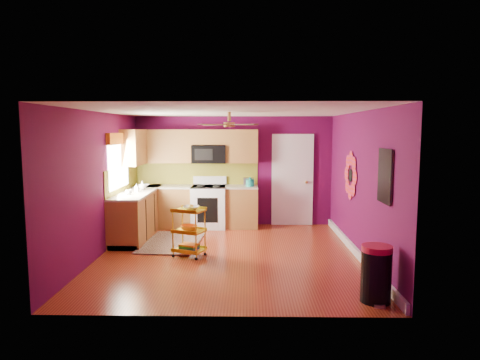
{
  "coord_description": "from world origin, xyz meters",
  "views": [
    {
      "loc": [
        0.32,
        -7.31,
        2.18
      ],
      "look_at": [
        0.18,
        0.4,
        1.28
      ],
      "focal_mm": 32.0,
      "sensor_mm": 36.0,
      "label": 1
    }
  ],
  "objects": [
    {
      "name": "trash_can",
      "position": [
        1.96,
        -2.02,
        0.37
      ],
      "size": [
        0.45,
        0.46,
        0.73
      ],
      "color": "black",
      "rests_on": "ground"
    },
    {
      "name": "counter_cup",
      "position": [
        -1.99,
        0.85,
        0.99
      ],
      "size": [
        0.12,
        0.12,
        0.09
      ],
      "primitive_type": "imported",
      "color": "white",
      "rests_on": "lower_cabinets"
    },
    {
      "name": "counter_dish",
      "position": [
        -1.97,
        1.97,
        0.97
      ],
      "size": [
        0.26,
        0.26,
        0.06
      ],
      "primitive_type": "imported",
      "color": "white",
      "rests_on": "lower_cabinets"
    },
    {
      "name": "panel_door",
      "position": [
        1.35,
        2.47,
        1.02
      ],
      "size": [
        0.95,
        0.11,
        2.15
      ],
      "color": "white",
      "rests_on": "ground"
    },
    {
      "name": "soap_bottle_a",
      "position": [
        -1.92,
        1.19,
        1.03
      ],
      "size": [
        0.08,
        0.08,
        0.17
      ],
      "primitive_type": "imported",
      "color": "#EA3F72",
      "rests_on": "lower_cabinets"
    },
    {
      "name": "shag_rug",
      "position": [
        -1.15,
        0.79,
        0.01
      ],
      "size": [
        1.16,
        1.76,
        0.02
      ],
      "primitive_type": "cube",
      "rotation": [
        0.0,
        0.0,
        -0.08
      ],
      "color": "black",
      "rests_on": "ground"
    },
    {
      "name": "lower_cabinets",
      "position": [
        -1.35,
        1.82,
        0.43
      ],
      "size": [
        2.81,
        2.31,
        0.94
      ],
      "color": "brown",
      "rests_on": "ground"
    },
    {
      "name": "upper_cabinetry",
      "position": [
        -1.24,
        2.17,
        1.8
      ],
      "size": [
        2.8,
        2.3,
        1.26
      ],
      "color": "brown",
      "rests_on": "ground"
    },
    {
      "name": "right_wall_art",
      "position": [
        2.23,
        -0.34,
        1.44
      ],
      "size": [
        0.04,
        2.74,
        1.04
      ],
      "color": "black",
      "rests_on": "ground"
    },
    {
      "name": "ground",
      "position": [
        0.0,
        0.0,
        0.0
      ],
      "size": [
        5.0,
        5.0,
        0.0
      ],
      "primitive_type": "plane",
      "color": "maroon",
      "rests_on": "ground"
    },
    {
      "name": "left_window",
      "position": [
        -2.22,
        1.05,
        1.74
      ],
      "size": [
        0.08,
        1.35,
        1.08
      ],
      "color": "white",
      "rests_on": "ground"
    },
    {
      "name": "ceiling_fan",
      "position": [
        0.0,
        0.2,
        2.29
      ],
      "size": [
        1.01,
        1.01,
        0.26
      ],
      "color": "#BF8C3F",
      "rests_on": "ground"
    },
    {
      "name": "toaster",
      "position": [
        0.34,
        2.23,
        1.03
      ],
      "size": [
        0.22,
        0.15,
        0.18
      ],
      "primitive_type": "cube",
      "color": "beige",
      "rests_on": "lower_cabinets"
    },
    {
      "name": "teal_kettle",
      "position": [
        0.38,
        2.13,
        1.02
      ],
      "size": [
        0.18,
        0.18,
        0.21
      ],
      "color": "#128778",
      "rests_on": "lower_cabinets"
    },
    {
      "name": "room_envelope",
      "position": [
        0.03,
        0.0,
        1.63
      ],
      "size": [
        4.54,
        5.04,
        2.52
      ],
      "color": "#55093D",
      "rests_on": "ground"
    },
    {
      "name": "rolling_cart",
      "position": [
        -0.68,
        -0.1,
        0.47
      ],
      "size": [
        0.61,
        0.54,
        0.92
      ],
      "color": "yellow",
      "rests_on": "ground"
    },
    {
      "name": "soap_bottle_b",
      "position": [
        -1.89,
        1.54,
        1.03
      ],
      "size": [
        0.15,
        0.15,
        0.19
      ],
      "primitive_type": "imported",
      "color": "white",
      "rests_on": "lower_cabinets"
    },
    {
      "name": "electric_range",
      "position": [
        -0.55,
        2.17,
        0.48
      ],
      "size": [
        0.76,
        0.66,
        1.13
      ],
      "color": "white",
      "rests_on": "ground"
    }
  ]
}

